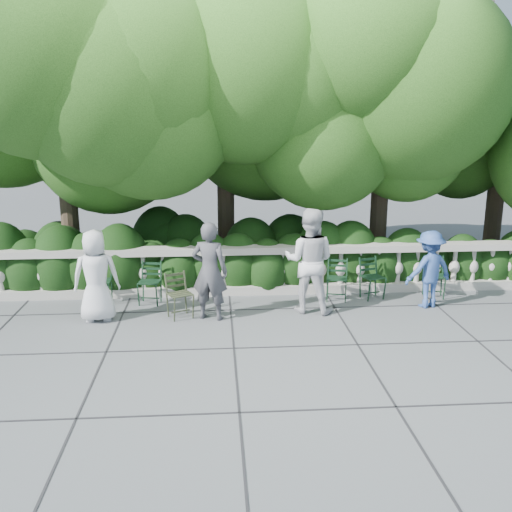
{
  "coord_description": "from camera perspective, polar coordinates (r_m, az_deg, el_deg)",
  "views": [
    {
      "loc": [
        -0.75,
        -9.41,
        3.65
      ],
      "look_at": [
        0.0,
        1.0,
        1.0
      ],
      "focal_mm": 40.0,
      "sensor_mm": 36.0,
      "label": 1
    }
  ],
  "objects": [
    {
      "name": "person_older_blue",
      "position": [
        11.31,
        16.93,
        -1.28
      ],
      "size": [
        1.07,
        0.79,
        1.49
      ],
      "primitive_type": "imported",
      "rotation": [
        0.0,
        0.0,
        3.41
      ],
      "color": "#304E90",
      "rests_on": "ground"
    },
    {
      "name": "tree_canopy",
      "position": [
        12.69,
        2.47,
        15.64
      ],
      "size": [
        15.04,
        6.52,
        6.78
      ],
      "color": "#3F3023",
      "rests_on": "ground"
    },
    {
      "name": "person_casual_man",
      "position": [
        10.57,
        5.35,
        -0.47
      ],
      "size": [
        1.14,
        1.01,
        1.96
      ],
      "primitive_type": "imported",
      "rotation": [
        0.0,
        0.0,
        2.81
      ],
      "color": "silver",
      "rests_on": "ground"
    },
    {
      "name": "ground",
      "position": [
        10.12,
        0.41,
        -6.89
      ],
      "size": [
        90.0,
        90.0,
        0.0
      ],
      "primitive_type": "plane",
      "color": "#4E5255",
      "rests_on": "ground"
    },
    {
      "name": "chair_a",
      "position": [
        11.52,
        -15.26,
        -4.75
      ],
      "size": [
        0.46,
        0.49,
        0.84
      ],
      "primitive_type": null,
      "rotation": [
        0.0,
        0.0,
        0.03
      ],
      "color": "black",
      "rests_on": "ground"
    },
    {
      "name": "shrub_hedge",
      "position": [
        12.96,
        -0.64,
        -2.11
      ],
      "size": [
        15.0,
        2.6,
        1.7
      ],
      "primitive_type": null,
      "color": "black",
      "rests_on": "ground"
    },
    {
      "name": "balustrade",
      "position": [
        11.67,
        -0.28,
        -1.48
      ],
      "size": [
        12.0,
        0.44,
        1.0
      ],
      "color": "#9E998E",
      "rests_on": "ground"
    },
    {
      "name": "person_businessman",
      "position": [
        10.47,
        -15.7,
        -1.92
      ],
      "size": [
        0.87,
        0.63,
        1.66
      ],
      "primitive_type": "imported",
      "rotation": [
        0.0,
        0.0,
        3.27
      ],
      "color": "silver",
      "rests_on": "ground"
    },
    {
      "name": "person_woman_grey",
      "position": [
        10.18,
        -4.66,
        -1.52
      ],
      "size": [
        0.75,
        0.6,
        1.79
      ],
      "primitive_type": "imported",
      "rotation": [
        0.0,
        0.0,
        2.84
      ],
      "color": "#404045",
      "rests_on": "ground"
    },
    {
      "name": "chair_weathered",
      "position": [
        10.44,
        -7.24,
        -6.35
      ],
      "size": [
        0.6,
        0.62,
        0.84
      ],
      "primitive_type": null,
      "rotation": [
        0.0,
        0.0,
        0.45
      ],
      "color": "black",
      "rests_on": "ground"
    },
    {
      "name": "chair_d",
      "position": [
        11.62,
        11.87,
        -4.37
      ],
      "size": [
        0.56,
        0.59,
        0.84
      ],
      "primitive_type": null,
      "rotation": [
        0.0,
        0.0,
        0.3
      ],
      "color": "black",
      "rests_on": "ground"
    },
    {
      "name": "chair_f",
      "position": [
        12.0,
        17.37,
        -4.14
      ],
      "size": [
        0.53,
        0.56,
        0.84
      ],
      "primitive_type": null,
      "rotation": [
        0.0,
        0.0,
        -0.2
      ],
      "color": "black",
      "rests_on": "ground"
    },
    {
      "name": "chair_e",
      "position": [
        11.38,
        8.0,
        -4.6
      ],
      "size": [
        0.54,
        0.57,
        0.84
      ],
      "primitive_type": null,
      "rotation": [
        0.0,
        0.0,
        -0.23
      ],
      "color": "black",
      "rests_on": "ground"
    },
    {
      "name": "chair_c",
      "position": [
        11.24,
        -10.71,
        -4.95
      ],
      "size": [
        0.51,
        0.54,
        0.84
      ],
      "primitive_type": null,
      "rotation": [
        0.0,
        0.0,
        -0.16
      ],
      "color": "black",
      "rests_on": "ground"
    }
  ]
}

